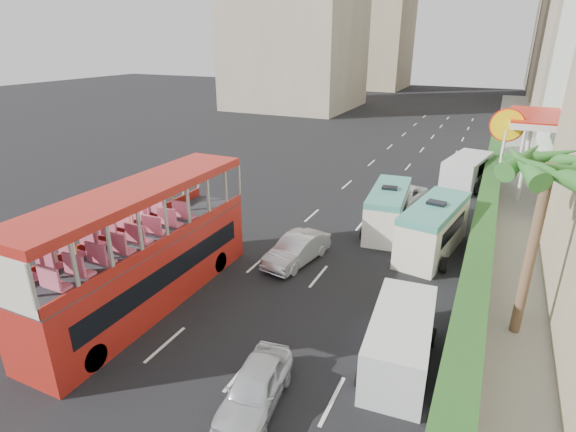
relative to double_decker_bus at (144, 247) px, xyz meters
The scene contains 14 objects.
ground_plane 6.51m from the double_decker_bus, ahead, with size 200.00×200.00×0.00m, color black.
double_decker_bus is the anchor object (origin of this frame).
car_silver_lane_a 7.62m from the double_decker_bus, 55.31° to the left, with size 1.45×4.15×1.37m, color silver.
car_silver_lane_b 7.83m from the double_decker_bus, 24.71° to the right, with size 1.50×3.73×1.27m, color silver.
van_asset 18.10m from the double_decker_bus, 66.31° to the left, with size 1.95×4.22×1.17m, color silver.
minibus_near 13.80m from the double_decker_bus, 58.69° to the left, with size 1.86×5.59×2.48m, color silver.
minibus_far 14.04m from the double_decker_bus, 44.94° to the left, with size 1.97×5.90×2.62m, color silver.
panel_van_near 10.37m from the double_decker_bus, ahead, with size 1.90×4.75×1.90m, color silver.
panel_van_far 24.85m from the double_decker_bus, 65.05° to the left, with size 2.23×5.56×2.23m, color silver.
sidewalk 29.26m from the double_decker_bus, 59.04° to the left, with size 6.00×120.00×0.18m, color #99968C.
kerb_wall 18.66m from the double_decker_bus, 48.93° to the left, with size 0.30×44.00×1.00m, color silver.
hedge 18.60m from the double_decker_bus, 48.93° to the left, with size 1.10×44.00×0.70m, color #2D6626.
palm_tree 14.39m from the double_decker_bus, 16.16° to the left, with size 0.36×0.36×6.40m, color brown.
shell_station 28.02m from the double_decker_bus, 55.18° to the left, with size 6.50×8.00×5.50m, color silver.
Camera 1 is at (6.08, -12.21, 10.31)m, focal length 28.00 mm.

